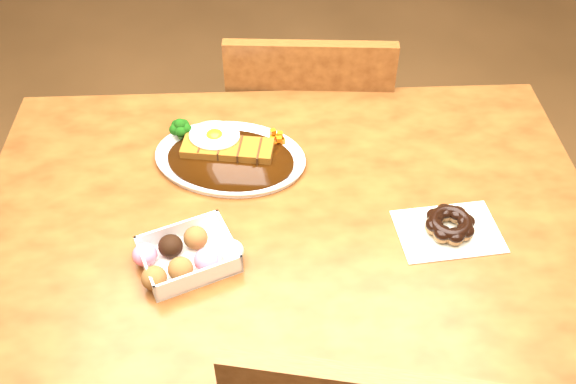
{
  "coord_description": "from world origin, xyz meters",
  "views": [
    {
      "loc": [
        -0.04,
        -0.85,
        1.65
      ],
      "look_at": [
        0.0,
        -0.0,
        0.81
      ],
      "focal_mm": 40.0,
      "sensor_mm": 36.0,
      "label": 1
    }
  ],
  "objects_px": {
    "pon_de_ring": "(450,225)",
    "chair_far": "(307,141)",
    "donut_box": "(186,255)",
    "katsu_curry_plate": "(228,153)",
    "table": "(288,246)"
  },
  "relations": [
    {
      "from": "pon_de_ring",
      "to": "chair_far",
      "type": "bearing_deg",
      "value": 110.13
    },
    {
      "from": "donut_box",
      "to": "pon_de_ring",
      "type": "xyz_separation_m",
      "value": [
        0.48,
        0.05,
        -0.0
      ]
    },
    {
      "from": "katsu_curry_plate",
      "to": "donut_box",
      "type": "relative_size",
      "value": 1.79
    },
    {
      "from": "table",
      "to": "pon_de_ring",
      "type": "height_order",
      "value": "pon_de_ring"
    },
    {
      "from": "donut_box",
      "to": "pon_de_ring",
      "type": "height_order",
      "value": "donut_box"
    },
    {
      "from": "table",
      "to": "pon_de_ring",
      "type": "relative_size",
      "value": 5.92
    },
    {
      "from": "table",
      "to": "chair_far",
      "type": "bearing_deg",
      "value": 81.57
    },
    {
      "from": "chair_far",
      "to": "katsu_curry_plate",
      "type": "relative_size",
      "value": 2.48
    },
    {
      "from": "table",
      "to": "pon_de_ring",
      "type": "bearing_deg",
      "value": -11.64
    },
    {
      "from": "chair_far",
      "to": "pon_de_ring",
      "type": "bearing_deg",
      "value": 114.38
    },
    {
      "from": "katsu_curry_plate",
      "to": "table",
      "type": "bearing_deg",
      "value": -53.92
    },
    {
      "from": "chair_far",
      "to": "katsu_curry_plate",
      "type": "bearing_deg",
      "value": 66.47
    },
    {
      "from": "table",
      "to": "chair_far",
      "type": "distance_m",
      "value": 0.57
    },
    {
      "from": "table",
      "to": "donut_box",
      "type": "height_order",
      "value": "donut_box"
    },
    {
      "from": "katsu_curry_plate",
      "to": "pon_de_ring",
      "type": "xyz_separation_m",
      "value": [
        0.42,
        -0.22,
        0.0
      ]
    }
  ]
}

